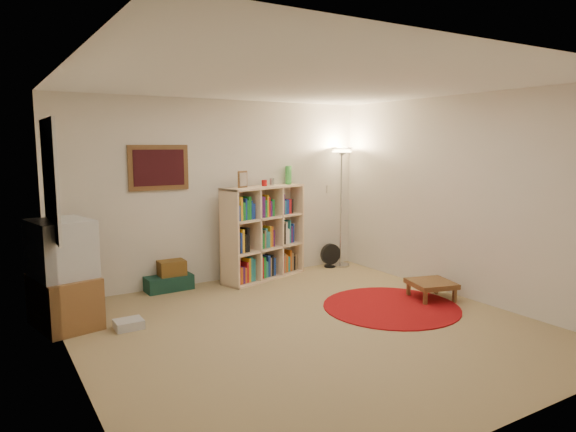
{
  "coord_description": "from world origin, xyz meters",
  "views": [
    {
      "loc": [
        -2.86,
        -4.26,
        1.9
      ],
      "look_at": [
        0.1,
        0.6,
        1.1
      ],
      "focal_mm": 32.0,
      "sensor_mm": 36.0,
      "label": 1
    }
  ],
  "objects_px": {
    "tv_stand": "(64,275)",
    "suitcase": "(167,282)",
    "floor_lamp": "(341,168)",
    "bookshelf": "(262,234)",
    "side_table": "(431,284)",
    "floor_fan": "(330,255)"
  },
  "relations": [
    {
      "from": "floor_lamp",
      "to": "side_table",
      "type": "relative_size",
      "value": 3.04
    },
    {
      "from": "floor_fan",
      "to": "side_table",
      "type": "height_order",
      "value": "floor_fan"
    },
    {
      "from": "tv_stand",
      "to": "suitcase",
      "type": "distance_m",
      "value": 1.63
    },
    {
      "from": "bookshelf",
      "to": "floor_fan",
      "type": "relative_size",
      "value": 4.26
    },
    {
      "from": "bookshelf",
      "to": "side_table",
      "type": "xyz_separation_m",
      "value": [
        1.29,
        -1.96,
        -0.45
      ]
    },
    {
      "from": "floor_fan",
      "to": "side_table",
      "type": "distance_m",
      "value": 1.99
    },
    {
      "from": "suitcase",
      "to": "tv_stand",
      "type": "bearing_deg",
      "value": -151.87
    },
    {
      "from": "floor_lamp",
      "to": "tv_stand",
      "type": "xyz_separation_m",
      "value": [
        -4.09,
        -0.65,
        -0.99
      ]
    },
    {
      "from": "bookshelf",
      "to": "floor_lamp",
      "type": "xyz_separation_m",
      "value": [
        1.4,
        0.02,
        0.9
      ]
    },
    {
      "from": "floor_lamp",
      "to": "suitcase",
      "type": "distance_m",
      "value": 3.1
    },
    {
      "from": "floor_lamp",
      "to": "tv_stand",
      "type": "distance_m",
      "value": 4.26
    },
    {
      "from": "floor_fan",
      "to": "suitcase",
      "type": "xyz_separation_m",
      "value": [
        -2.55,
        0.13,
        -0.09
      ]
    },
    {
      "from": "tv_stand",
      "to": "side_table",
      "type": "xyz_separation_m",
      "value": [
        3.99,
        -1.34,
        -0.35
      ]
    },
    {
      "from": "tv_stand",
      "to": "side_table",
      "type": "bearing_deg",
      "value": -30.11
    },
    {
      "from": "floor_lamp",
      "to": "side_table",
      "type": "bearing_deg",
      "value": -93.01
    },
    {
      "from": "floor_lamp",
      "to": "tv_stand",
      "type": "bearing_deg",
      "value": -170.98
    },
    {
      "from": "tv_stand",
      "to": "side_table",
      "type": "relative_size",
      "value": 1.86
    },
    {
      "from": "floor_lamp",
      "to": "suitcase",
      "type": "xyz_separation_m",
      "value": [
        -2.74,
        0.14,
        -1.44
      ]
    },
    {
      "from": "bookshelf",
      "to": "suitcase",
      "type": "xyz_separation_m",
      "value": [
        -1.34,
        0.16,
        -0.54
      ]
    },
    {
      "from": "bookshelf",
      "to": "floor_fan",
      "type": "bearing_deg",
      "value": -15.24
    },
    {
      "from": "floor_fan",
      "to": "floor_lamp",
      "type": "bearing_deg",
      "value": 3.71
    },
    {
      "from": "floor_lamp",
      "to": "floor_fan",
      "type": "distance_m",
      "value": 1.36
    }
  ]
}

